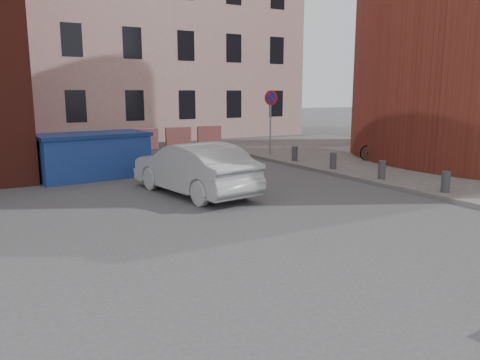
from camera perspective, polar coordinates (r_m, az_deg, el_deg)
ground at (r=8.37m, az=5.00°, el=-8.06°), size 120.00×120.00×0.00m
sidewalk at (r=18.13m, az=24.23°, el=1.38°), size 9.00×24.00×0.12m
building_pink at (r=30.70m, az=-9.77°, el=18.57°), size 16.00×8.00×14.00m
no_parking_sign at (r=19.16m, az=3.78°, el=8.62°), size 0.60×0.09×2.65m
bollards at (r=14.64m, az=16.90°, el=1.20°), size 0.22×9.02×0.55m
barriers at (r=23.32m, az=-7.53°, el=5.17°), size 4.70×0.18×1.00m
dumpster at (r=15.56m, az=-17.51°, el=2.89°), size 3.55×2.09×1.42m
silver_car at (r=12.48m, az=-5.70°, el=1.42°), size 2.11×4.38×1.38m
bicycle at (r=18.88m, az=16.48°, el=3.77°), size 1.76×0.76×0.90m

